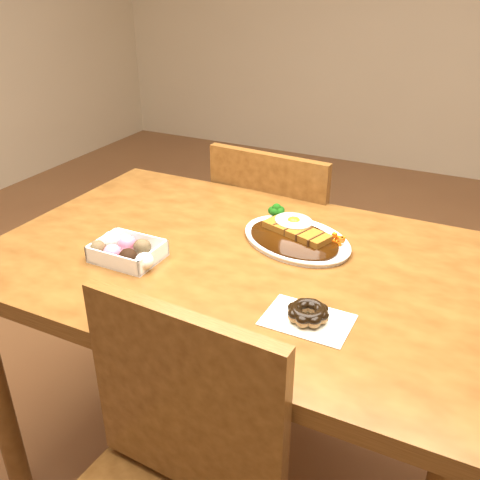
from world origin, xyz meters
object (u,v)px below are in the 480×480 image
at_px(katsu_curry_plate, 296,236).
at_px(chair_far, 282,251).
at_px(table, 239,290).
at_px(pon_de_ring, 308,313).
at_px(donut_box, 126,250).

bearing_deg(katsu_curry_plate, chair_far, 115.50).
distance_m(table, katsu_curry_plate, 0.20).
height_order(katsu_curry_plate, pon_de_ring, katsu_curry_plate).
distance_m(table, chair_far, 0.57).
bearing_deg(chair_far, table, 104.46).
xyz_separation_m(table, donut_box, (-0.23, -0.13, 0.12)).
bearing_deg(table, katsu_curry_plate, 54.13).
bearing_deg(donut_box, table, 29.68).
relative_size(table, chair_far, 1.38).
relative_size(katsu_curry_plate, pon_de_ring, 2.07).
xyz_separation_m(table, pon_de_ring, (0.24, -0.18, 0.12)).
relative_size(table, katsu_curry_plate, 3.38).
relative_size(katsu_curry_plate, donut_box, 1.98).
bearing_deg(table, donut_box, -150.32).
bearing_deg(pon_de_ring, table, 143.47).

